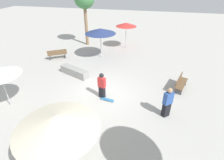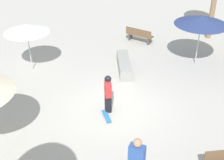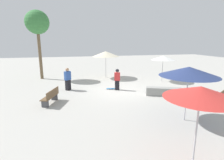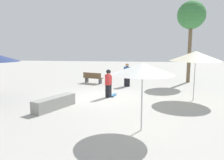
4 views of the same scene
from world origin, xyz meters
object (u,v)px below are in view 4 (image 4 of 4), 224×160
Objects in this scene: shade_umbrella_cream at (196,56)px; concrete_ledge at (55,103)px; palm_tree_center_right at (191,16)px; bystander_watching at (127,75)px; bench_near at (93,78)px; skater_main at (108,82)px; skateboard at (114,95)px; shade_umbrella_white at (142,69)px.

concrete_ledge is at bearing 20.88° from shade_umbrella_cream.
palm_tree_center_right is 6.91m from bystander_watching.
palm_tree_center_right reaches higher than shade_umbrella_cream.
bystander_watching is at bearing -0.54° from bench_near.
shade_umbrella_cream reaches higher than skater_main.
shade_umbrella_cream reaches higher than skateboard.
bench_near is at bearing -67.73° from shade_umbrella_white.
bystander_watching is (-0.80, -3.59, -0.03)m from skater_main.
shade_umbrella_cream is 1.60× the size of bystander_watching.
shade_umbrella_white is at bearing 71.23° from palm_tree_center_right.
bench_near reaches higher than concrete_ledge.
skater_main is at bearing 47.59° from palm_tree_center_right.
shade_umbrella_cream is at bearing -159.12° from concrete_ledge.
bench_near is (2.18, -4.19, 0.37)m from skateboard.
palm_tree_center_right is at bearing -131.29° from concrete_ledge.
shade_umbrella_cream reaches higher than concrete_ledge.
skateboard is 0.49× the size of bystander_watching.
skateboard is 5.76m from shade_umbrella_white.
skater_main is at bearing -128.58° from concrete_ledge.
concrete_ledge is 6.92m from bystander_watching.
palm_tree_center_right is (-5.32, -5.73, 5.12)m from skateboard.
shade_umbrella_cream is at bearing -120.48° from shade_umbrella_white.
shade_umbrella_white is (-1.88, 4.76, 1.26)m from skater_main.
concrete_ledge is at bearing -27.70° from shade_umbrella_white.
concrete_ledge is 0.87× the size of shade_umbrella_cream.
bystander_watching reaches higher than skater_main.
skater_main is 0.69× the size of shade_umbrella_white.
concrete_ledge is at bearing -72.48° from bench_near.
bystander_watching is (1.08, -8.34, -1.29)m from shade_umbrella_white.
palm_tree_center_right reaches higher than skater_main.
concrete_ledge is 12.64m from palm_tree_center_right.
shade_umbrella_white reaches higher than concrete_ledge.
skater_main is 4.97m from bench_near.
shade_umbrella_white reaches higher than skater_main.
bench_near is at bearing 40.46° from skater_main.
concrete_ledge is at bearing 48.71° from palm_tree_center_right.
bench_near is (1.94, -4.56, -0.44)m from skater_main.
shade_umbrella_cream is at bearing -86.45° from skateboard.
shade_umbrella_cream is (-2.75, -4.67, 0.24)m from shade_umbrella_white.
skater_main is 3.68m from bystander_watching.
skater_main is at bearing -48.01° from bench_near.
shade_umbrella_cream reaches higher than shade_umbrella_white.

